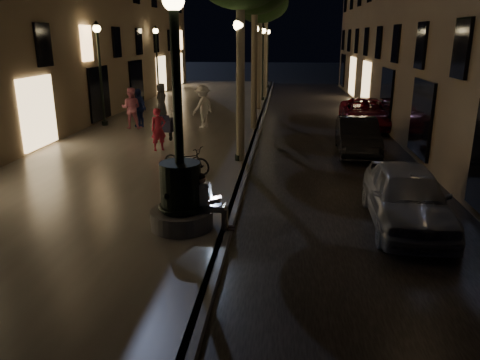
# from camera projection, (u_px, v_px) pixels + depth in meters

# --- Properties ---
(ground) EXTENTS (120.00, 120.00, 0.00)m
(ground) POSITION_uv_depth(u_px,v_px,m) (259.00, 128.00, 22.89)
(ground) COLOR black
(ground) RESTS_ON ground
(cobble_lane) EXTENTS (6.00, 45.00, 0.02)m
(cobble_lane) POSITION_uv_depth(u_px,v_px,m) (321.00, 129.00, 22.61)
(cobble_lane) COLOR black
(cobble_lane) RESTS_ON ground
(promenade) EXTENTS (8.00, 45.00, 0.20)m
(promenade) POSITION_uv_depth(u_px,v_px,m) (179.00, 125.00, 23.23)
(promenade) COLOR #625E56
(promenade) RESTS_ON ground
(curb_strip) EXTENTS (0.25, 45.00, 0.20)m
(curb_strip) POSITION_uv_depth(u_px,v_px,m) (259.00, 126.00, 22.86)
(curb_strip) COLOR #59595B
(curb_strip) RESTS_ON ground
(fountain_lamppost) EXTENTS (1.40, 1.40, 5.21)m
(fountain_lamppost) POSITION_uv_depth(u_px,v_px,m) (181.00, 184.00, 10.26)
(fountain_lamppost) COLOR #59595B
(fountain_lamppost) RESTS_ON promenade
(seated_man_laptop) EXTENTS (0.90, 0.31, 1.28)m
(seated_man_laptop) POSITION_uv_depth(u_px,v_px,m) (208.00, 199.00, 10.30)
(seated_man_laptop) COLOR gray
(seated_man_laptop) RESTS_ON promenade
(tree_third) EXTENTS (3.00, 3.00, 7.20)m
(tree_third) POSITION_uv_depth(u_px,v_px,m) (260.00, 2.00, 25.86)
(tree_third) COLOR #6B604C
(tree_third) RESTS_ON promenade
(tree_far) EXTENTS (3.00, 3.00, 7.50)m
(tree_far) POSITION_uv_depth(u_px,v_px,m) (266.00, 3.00, 31.47)
(tree_far) COLOR #6B604C
(tree_far) RESTS_ON promenade
(lamp_curb_a) EXTENTS (0.36, 0.36, 4.81)m
(lamp_curb_a) POSITION_uv_depth(u_px,v_px,m) (239.00, 71.00, 15.30)
(lamp_curb_a) COLOR black
(lamp_curb_a) RESTS_ON promenade
(lamp_curb_b) EXTENTS (0.36, 0.36, 4.81)m
(lamp_curb_b) POSITION_uv_depth(u_px,v_px,m) (255.00, 59.00, 22.91)
(lamp_curb_b) COLOR black
(lamp_curb_b) RESTS_ON promenade
(lamp_curb_c) EXTENTS (0.36, 0.36, 4.81)m
(lamp_curb_c) POSITION_uv_depth(u_px,v_px,m) (263.00, 53.00, 30.52)
(lamp_curb_c) COLOR black
(lamp_curb_c) RESTS_ON promenade
(lamp_curb_d) EXTENTS (0.36, 0.36, 4.81)m
(lamp_curb_d) POSITION_uv_depth(u_px,v_px,m) (268.00, 50.00, 38.13)
(lamp_curb_d) COLOR black
(lamp_curb_d) RESTS_ON promenade
(lamp_left_b) EXTENTS (0.36, 0.36, 4.81)m
(lamp_left_b) POSITION_uv_depth(u_px,v_px,m) (99.00, 60.00, 21.66)
(lamp_left_b) COLOR black
(lamp_left_b) RESTS_ON promenade
(lamp_left_c) EXTENTS (0.36, 0.36, 4.81)m
(lamp_left_c) POSITION_uv_depth(u_px,v_px,m) (157.00, 53.00, 31.17)
(lamp_left_c) COLOR black
(lamp_left_c) RESTS_ON promenade
(stroller) EXTENTS (0.69, 1.15, 1.17)m
(stroller) POSITION_uv_depth(u_px,v_px,m) (170.00, 125.00, 19.38)
(stroller) COLOR black
(stroller) RESTS_ON promenade
(car_front) EXTENTS (1.87, 4.31, 1.45)m
(car_front) POSITION_uv_depth(u_px,v_px,m) (407.00, 196.00, 10.95)
(car_front) COLOR #A1A3A8
(car_front) RESTS_ON ground
(car_second) EXTENTS (1.61, 4.17, 1.36)m
(car_second) POSITION_uv_depth(u_px,v_px,m) (357.00, 136.00, 17.72)
(car_second) COLOR black
(car_second) RESTS_ON ground
(car_third) EXTENTS (2.49, 5.07, 1.39)m
(car_third) POSITION_uv_depth(u_px,v_px,m) (366.00, 113.00, 22.97)
(car_third) COLOR maroon
(car_third) RESTS_ON ground
(pedestrian_red) EXTENTS (0.69, 0.64, 1.58)m
(pedestrian_red) POSITION_uv_depth(u_px,v_px,m) (158.00, 130.00, 17.39)
(pedestrian_red) COLOR #BB253E
(pedestrian_red) RESTS_ON promenade
(pedestrian_pink) EXTENTS (0.96, 0.77, 1.89)m
(pedestrian_pink) POSITION_uv_depth(u_px,v_px,m) (131.00, 108.00, 21.54)
(pedestrian_pink) COLOR #D47089
(pedestrian_pink) RESTS_ON promenade
(pedestrian_white) EXTENTS (1.28, 1.46, 1.96)m
(pedestrian_white) POSITION_uv_depth(u_px,v_px,m) (203.00, 106.00, 21.80)
(pedestrian_white) COLOR white
(pedestrian_white) RESTS_ON promenade
(pedestrian_blue) EXTENTS (1.08, 1.03, 1.80)m
(pedestrian_blue) POSITION_uv_depth(u_px,v_px,m) (139.00, 108.00, 21.91)
(pedestrian_blue) COLOR navy
(pedestrian_blue) RESTS_ON promenade
(pedestrian_dark) EXTENTS (0.64, 0.90, 1.73)m
(pedestrian_dark) POSITION_uv_depth(u_px,v_px,m) (161.00, 100.00, 25.00)
(pedestrian_dark) COLOR #38393E
(pedestrian_dark) RESTS_ON promenade
(bicycle) EXTENTS (1.74, 1.11, 0.86)m
(bicycle) POSITION_uv_depth(u_px,v_px,m) (186.00, 160.00, 14.55)
(bicycle) COLOR black
(bicycle) RESTS_ON promenade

